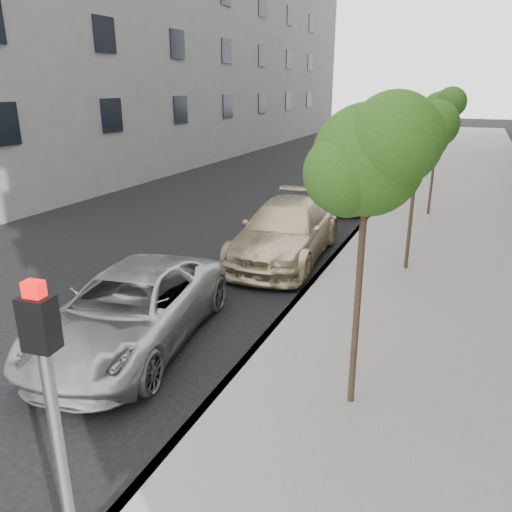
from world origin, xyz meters
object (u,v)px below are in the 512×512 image
Objects in this scene: tree_near at (370,160)px; suv at (286,230)px; sedan_rear at (375,156)px; signal_pole at (56,431)px; sedan_black at (372,169)px; sedan_blue at (347,189)px; tree_mid at (420,136)px; tree_far at (441,111)px; minivan at (131,309)px.

suv is (-3.44, 6.43, -3.05)m from tree_near.
signal_pole is at bearing -79.08° from sedan_rear.
sedan_black reaches higher than sedan_rear.
sedan_blue is at bearing -79.79° from sedan_rear.
sedan_rear is at bearing 86.74° from sedan_blue.
suv is (-3.44, -0.07, -2.80)m from tree_mid.
tree_far reaches higher than tree_near.
tree_far is at bearing -17.18° from sedan_blue.
tree_near reaches higher than sedan_rear.
suv reaches higher than minivan.
suv is 1.17× the size of sedan_black.
tree_far is 0.89× the size of minivan.
signal_pole is (-1.50, -10.81, -1.40)m from tree_mid.
signal_pole is at bearing -94.96° from tree_far.
tree_far reaches higher than sedan_black.
tree_near is 4.85m from signal_pole.
tree_near is 1.00× the size of tree_far.
minivan is at bearing -109.35° from tree_far.
suv is 1.30× the size of sedan_blue.
sedan_blue is 10.86m from sedan_rear.
signal_pole reaches higher than suv.
sedan_black is (0.00, 5.20, 0.06)m from sedan_blue.
minivan is at bearing 115.75° from signal_pole.
sedan_black is (1.10, 18.35, 0.08)m from minivan.
sedan_rear reaches higher than sedan_blue.
signal_pole reaches higher than sedan_black.
sedan_blue is at bearing 85.60° from suv.
tree_near is 19.28m from sedan_black.
tree_near reaches higher than sedan_black.
sedan_black is at bearing 120.08° from tree_far.
tree_near is at bearing -90.00° from tree_mid.
tree_mid reaches higher than signal_pole.
suv is at bearing -117.63° from tree_far.
minivan is at bearing 174.97° from tree_near.
suv is (-1.94, 10.74, -1.40)m from signal_pole.
tree_near is 14.29m from sedan_blue.
signal_pole is at bearing -92.12° from sedan_blue.
signal_pole is at bearing -86.37° from sedan_black.
sedan_black reaches higher than sedan_blue.
sedan_rear is at bearing 110.36° from tree_far.
tree_near is at bearing -84.15° from sedan_blue.
signal_pole reaches higher than minivan.
signal_pole reaches higher than sedan_rear.
minivan is at bearing -102.78° from suv.
sedan_black is at bearing 100.07° from tree_near.
signal_pole is 0.59× the size of suv.
tree_far is (-0.00, 6.50, 0.32)m from tree_mid.
tree_far is at bearing -64.13° from sedan_rear.
sedan_black is at bearing 85.99° from suv.
sedan_blue is at bearing 170.78° from tree_far.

